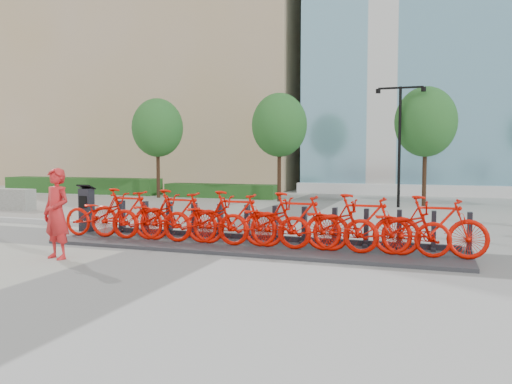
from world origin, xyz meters
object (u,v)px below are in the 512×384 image
(bike_0, at_px, (101,215))
(worker_red, at_px, (57,214))
(jersey_barrier, at_px, (9,199))
(kiosk, at_px, (87,209))

(bike_0, height_order, worker_red, worker_red)
(bike_0, height_order, jersey_barrier, bike_0)
(jersey_barrier, bearing_deg, worker_red, -39.54)
(bike_0, relative_size, kiosk, 1.66)
(kiosk, height_order, jersey_barrier, kiosk)
(worker_red, distance_m, jersey_barrier, 11.18)
(kiosk, relative_size, jersey_barrier, 0.59)
(bike_0, bearing_deg, jersey_barrier, 58.42)
(worker_red, bearing_deg, jersey_barrier, 152.77)
(kiosk, xyz_separation_m, jersey_barrier, (-7.00, 4.21, -0.27))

